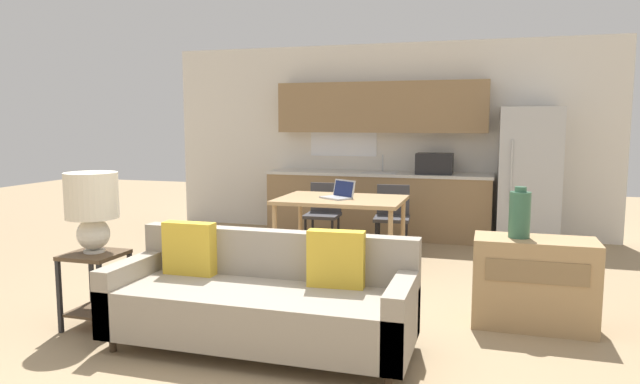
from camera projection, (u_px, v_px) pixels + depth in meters
name	position (u px, v px, depth m)	size (l,w,h in m)	color
ground_plane	(258.00, 352.00, 3.98)	(20.00, 20.00, 0.00)	#9E8460
wall_back	(382.00, 139.00, 8.22)	(6.40, 0.07, 2.70)	silver
kitchen_counter	(379.00, 176.00, 7.98)	(3.12, 0.65, 2.15)	#8E704C
refrigerator	(528.00, 177.00, 7.30)	(0.75, 0.77, 1.78)	#B7BABC
dining_table	(341.00, 204.00, 6.27)	(1.36, 0.97, 0.77)	tan
couch	(263.00, 301.00, 4.05)	(2.14, 0.80, 0.84)	#3D2D1E
side_table	(95.00, 278.00, 4.43)	(0.41, 0.41, 0.59)	brown
table_lamp	(92.00, 204.00, 4.38)	(0.40, 0.40, 0.62)	silver
credenza	(534.00, 283.00, 4.44)	(0.91, 0.45, 0.70)	tan
vase	(520.00, 214.00, 4.42)	(0.16, 0.16, 0.40)	#336047
dining_chair_far_right	(392.00, 215.00, 6.95)	(0.46, 0.46, 0.83)	#38383D
dining_chair_far_left	(323.00, 212.00, 7.18)	(0.44, 0.44, 0.83)	#38383D
laptop	(339.00, 194.00, 6.24)	(0.41, 0.39, 0.20)	#B7BABC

